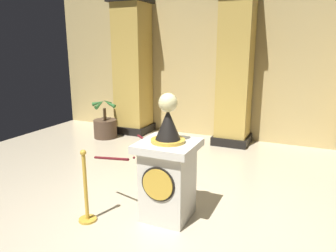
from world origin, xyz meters
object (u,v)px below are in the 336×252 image
at_px(pedestal_clock, 168,171).
at_px(stanchion_near, 173,165).
at_px(stanchion_far, 86,197).
at_px(potted_palm_left, 105,127).

height_order(pedestal_clock, stanchion_near, pedestal_clock).
height_order(stanchion_far, potted_palm_left, potted_palm_left).
height_order(stanchion_near, potted_palm_left, stanchion_near).
bearing_deg(stanchion_far, pedestal_clock, 29.86).
relative_size(pedestal_clock, stanchion_far, 1.71).
height_order(stanchion_near, stanchion_far, stanchion_near).
relative_size(pedestal_clock, stanchion_near, 1.66).
bearing_deg(potted_palm_left, stanchion_far, -58.39).
distance_m(stanchion_near, potted_palm_left, 3.41).
bearing_deg(pedestal_clock, stanchion_near, 109.28).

